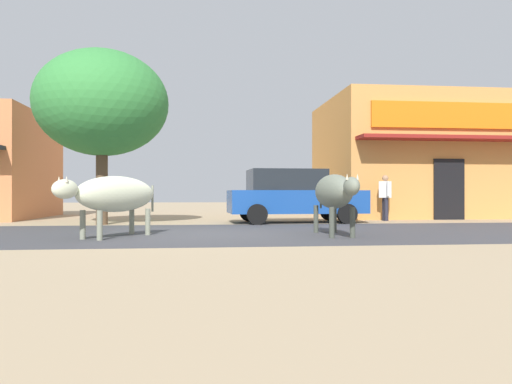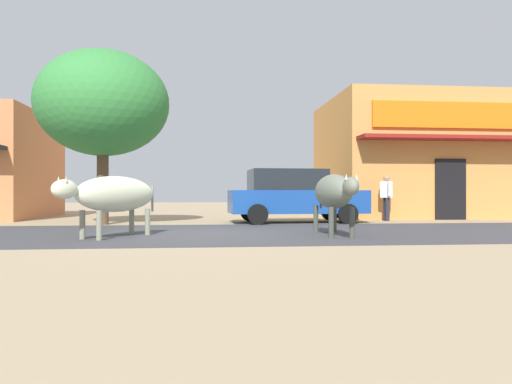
{
  "view_description": "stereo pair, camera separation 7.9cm",
  "coord_description": "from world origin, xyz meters",
  "px_view_note": "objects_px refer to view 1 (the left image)",
  "views": [
    {
      "loc": [
        -0.07,
        -11.34,
        0.9
      ],
      "look_at": [
        1.28,
        0.56,
        0.94
      ],
      "focal_mm": 34.9,
      "sensor_mm": 36.0,
      "label": 1
    },
    {
      "loc": [
        0.01,
        -11.35,
        0.9
      ],
      "look_at": [
        1.28,
        0.56,
        0.94
      ],
      "focal_mm": 34.9,
      "sensor_mm": 36.0,
      "label": 2
    }
  ],
  "objects_px": {
    "cow_near_brown": "(115,195)",
    "cow_far_dark": "(334,192)",
    "parked_hatchback_car": "(293,195)",
    "pedestrian_by_shop": "(385,194)",
    "roadside_tree": "(102,104)"
  },
  "relations": [
    {
      "from": "parked_hatchback_car",
      "to": "cow_near_brown",
      "type": "height_order",
      "value": "parked_hatchback_car"
    },
    {
      "from": "roadside_tree",
      "to": "cow_near_brown",
      "type": "height_order",
      "value": "roadside_tree"
    },
    {
      "from": "roadside_tree",
      "to": "cow_near_brown",
      "type": "bearing_deg",
      "value": -76.03
    },
    {
      "from": "parked_hatchback_car",
      "to": "roadside_tree",
      "type": "bearing_deg",
      "value": -176.25
    },
    {
      "from": "parked_hatchback_car",
      "to": "cow_near_brown",
      "type": "xyz_separation_m",
      "value": [
        -4.61,
        -4.73,
        0.04
      ]
    },
    {
      "from": "roadside_tree",
      "to": "cow_far_dark",
      "type": "xyz_separation_m",
      "value": [
        5.68,
        -4.42,
        -2.58
      ]
    },
    {
      "from": "roadside_tree",
      "to": "cow_near_brown",
      "type": "xyz_separation_m",
      "value": [
        1.08,
        -4.35,
        -2.63
      ]
    },
    {
      "from": "roadside_tree",
      "to": "parked_hatchback_car",
      "type": "relative_size",
      "value": 1.2
    },
    {
      "from": "cow_near_brown",
      "to": "pedestrian_by_shop",
      "type": "height_order",
      "value": "pedestrian_by_shop"
    },
    {
      "from": "roadside_tree",
      "to": "cow_far_dark",
      "type": "bearing_deg",
      "value": -37.88
    },
    {
      "from": "cow_near_brown",
      "to": "cow_far_dark",
      "type": "distance_m",
      "value": 4.59
    },
    {
      "from": "cow_near_brown",
      "to": "pedestrian_by_shop",
      "type": "xyz_separation_m",
      "value": [
        7.82,
        5.37,
        -0.0
      ]
    },
    {
      "from": "cow_far_dark",
      "to": "pedestrian_by_shop",
      "type": "bearing_deg",
      "value": 59.26
    },
    {
      "from": "pedestrian_by_shop",
      "to": "roadside_tree",
      "type": "bearing_deg",
      "value": -173.51
    },
    {
      "from": "parked_hatchback_car",
      "to": "pedestrian_by_shop",
      "type": "distance_m",
      "value": 3.28
    }
  ]
}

